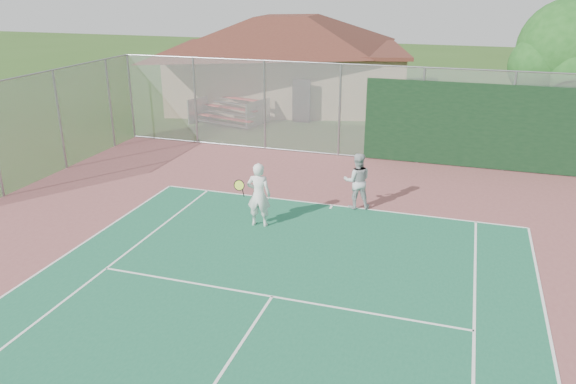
# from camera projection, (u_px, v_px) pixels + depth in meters

# --- Properties ---
(back_fence) EXTENTS (20.08, 0.11, 3.53)m
(back_fence) POSITION_uv_depth(u_px,v_px,m) (424.00, 119.00, 20.20)
(back_fence) COLOR gray
(back_fence) RESTS_ON ground
(side_fence_left) EXTENTS (0.08, 9.00, 3.50)m
(side_fence_left) POSITION_uv_depth(u_px,v_px,m) (60.00, 121.00, 19.63)
(side_fence_left) COLOR gray
(side_fence_left) RESTS_ON ground
(clubhouse) EXTENTS (14.51, 11.40, 5.53)m
(clubhouse) POSITION_uv_depth(u_px,v_px,m) (288.00, 52.00, 29.90)
(clubhouse) COLOR tan
(clubhouse) RESTS_ON ground
(bleachers) EXTENTS (3.47, 2.49, 1.15)m
(bleachers) POSITION_uv_depth(u_px,v_px,m) (229.00, 110.00, 26.49)
(bleachers) COLOR #B7302A
(bleachers) RESTS_ON ground
(tree) EXTENTS (4.25, 4.03, 5.93)m
(tree) POSITION_uv_depth(u_px,v_px,m) (571.00, 53.00, 20.20)
(tree) COLOR #3D2216
(tree) RESTS_ON ground
(player_white_front) EXTENTS (0.95, 0.63, 1.79)m
(player_white_front) POSITION_uv_depth(u_px,v_px,m) (259.00, 195.00, 15.15)
(player_white_front) COLOR white
(player_white_front) RESTS_ON ground
(player_grey_back) EXTENTS (0.96, 0.84, 1.67)m
(player_grey_back) POSITION_uv_depth(u_px,v_px,m) (357.00, 181.00, 16.39)
(player_grey_back) COLOR #B0B3B5
(player_grey_back) RESTS_ON ground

